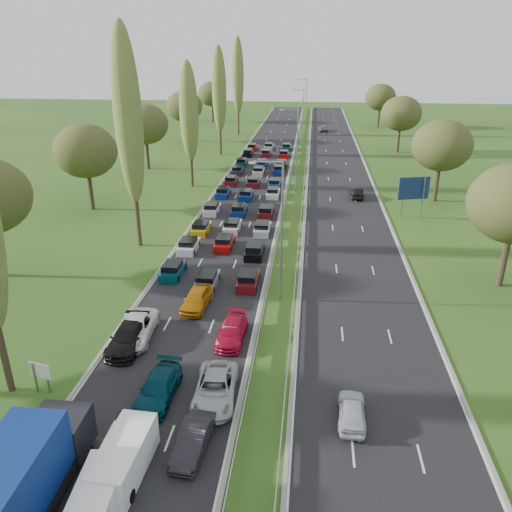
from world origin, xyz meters
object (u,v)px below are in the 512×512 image
(near_car_3, at_px, (128,337))
(white_van_rear, at_px, (98,499))
(near_car_2, at_px, (135,329))
(direction_sign, at_px, (414,190))
(info_sign, at_px, (40,374))
(white_van_front, at_px, (126,455))
(blue_lorry, at_px, (17,487))

(near_car_3, relative_size, white_van_rear, 1.15)
(near_car_2, distance_m, direction_sign, 40.22)
(white_van_rear, distance_m, direction_sign, 51.02)
(info_sign, bearing_deg, white_van_rear, -49.01)
(near_car_2, bearing_deg, white_van_front, -76.77)
(white_van_front, relative_size, info_sign, 2.34)
(near_car_2, xyz_separation_m, near_car_3, (-0.14, -1.17, -0.01))
(white_van_rear, height_order, info_sign, info_sign)
(blue_lorry, relative_size, info_sign, 4.67)
(direction_sign, bearing_deg, near_car_3, -127.94)
(near_car_2, relative_size, blue_lorry, 0.57)
(info_sign, xyz_separation_m, direction_sign, (28.80, 37.97, 2.20))
(white_van_front, xyz_separation_m, info_sign, (-7.40, 5.51, 0.36))
(blue_lorry, bearing_deg, white_van_front, 41.99)
(white_van_rear, bearing_deg, info_sign, 126.19)
(near_car_3, xyz_separation_m, direction_sign, (25.29, 32.44, 2.78))
(blue_lorry, distance_m, white_van_rear, 3.52)
(white_van_front, xyz_separation_m, white_van_rear, (-0.35, -2.59, -0.06))
(white_van_rear, bearing_deg, near_car_3, 99.71)
(near_car_2, xyz_separation_m, info_sign, (-3.65, -6.70, 0.57))
(direction_sign, bearing_deg, white_van_rear, -115.28)
(blue_lorry, xyz_separation_m, white_van_rear, (3.22, 0.78, -1.18))
(white_van_rear, relative_size, direction_sign, 0.88)
(white_van_front, height_order, info_sign, info_sign)
(white_van_front, relative_size, direction_sign, 0.95)
(near_car_3, bearing_deg, white_van_rear, -76.88)
(white_van_front, height_order, direction_sign, direction_sign)
(white_van_front, bearing_deg, direction_sign, 66.37)
(white_van_front, bearing_deg, info_sign, 145.87)
(white_van_rear, bearing_deg, white_van_front, 77.44)
(near_car_2, bearing_deg, near_car_3, -100.64)
(blue_lorry, bearing_deg, white_van_rear, 12.28)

